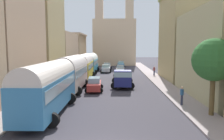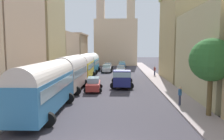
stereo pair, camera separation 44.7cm
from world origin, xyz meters
The scene contains 24 objects.
ground_plane centered at (0.00, 27.00, 0.00)m, with size 154.00×154.00×0.00m, color #3C3941.
sidewalk_left centered at (-7.25, 27.00, 0.07)m, with size 2.50×70.00×0.14m, color #A0968F.
sidewalk_right centered at (7.25, 27.00, 0.07)m, with size 2.50×70.00×0.14m, color #A59595.
building_left_1 centered at (-10.54, 13.22, 6.99)m, with size 4.49×10.13×13.91m.
building_left_2 centered at (-10.55, 24.01, 6.86)m, with size 4.10×9.50×13.72m.
building_left_3 centered at (-10.52, 35.73, 4.11)m, with size 4.04×13.29×8.22m.
building_left_4 centered at (-11.24, 49.50, 4.45)m, with size 6.04×12.26×8.85m.
building_right_1 centered at (11.39, 12.46, 4.53)m, with size 5.77×12.44×9.07m.
building_right_2 centered at (11.32, 25.11, 7.04)m, with size 6.20×11.33×14.01m.
distant_church centered at (0.00, 53.62, 7.32)m, with size 12.11×6.34×21.33m.
parked_bus_0 centered at (-4.60, 6.50, 2.28)m, with size 3.27×9.78×4.10m.
parked_bus_1 centered at (-4.60, 15.50, 2.34)m, with size 3.39×8.19×4.22m.
parked_bus_2 centered at (-4.60, 24.50, 2.28)m, with size 3.47×8.97×4.13m.
parked_bus_3 centered at (-4.60, 33.50, 2.20)m, with size 3.29×8.85×3.99m.
cargo_truck_0 centered at (1.51, 17.80, 1.23)m, with size 3.04×6.93×2.39m.
car_0 centered at (1.27, 26.48, 0.74)m, with size 2.26×4.11×1.44m.
car_1 centered at (1.47, 33.89, 0.80)m, with size 2.28×4.08×1.60m.
car_2 centered at (1.76, 46.09, 0.82)m, with size 2.25×4.41×1.63m.
car_3 centered at (-1.93, 15.48, 0.81)m, with size 2.26×4.22×1.64m.
car_4 centered at (-1.53, 34.70, 0.80)m, with size 2.34×3.80×1.62m.
car_5 centered at (-1.60, 41.44, 0.78)m, with size 2.31×3.88×1.54m.
pedestrian_0 centered at (7.52, 29.18, 1.01)m, with size 0.51×0.51×1.79m.
pedestrian_1 centered at (6.50, 8.78, 1.05)m, with size 0.43×0.43×1.80m.
roadside_tree_0 centered at (7.90, 5.99, 4.28)m, with size 3.16×3.16×5.90m.
Camera 2 is at (1.21, -10.16, 5.24)m, focal length 34.92 mm.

